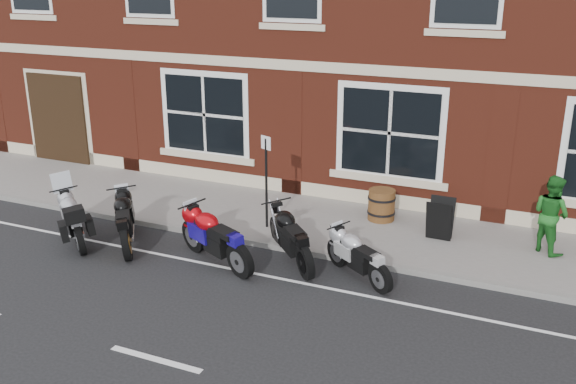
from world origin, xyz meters
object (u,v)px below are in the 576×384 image
(moto_sport_black, at_px, (128,219))
(moto_sport_silver, at_px, (359,254))
(parking_sign, at_px, (266,175))
(barrel_planter, at_px, (381,205))
(a_board_sign, at_px, (440,219))
(moto_naked_black, at_px, (292,234))
(pedestrian_right, at_px, (551,214))
(moto_touring_silver, at_px, (75,216))
(moto_sport_red, at_px, (216,235))

(moto_sport_black, distance_m, moto_sport_silver, 5.01)
(moto_sport_black, xyz_separation_m, parking_sign, (2.42, 1.79, 0.75))
(parking_sign, bearing_deg, barrel_planter, 56.62)
(moto_sport_black, bearing_deg, a_board_sign, -12.26)
(parking_sign, bearing_deg, moto_naked_black, -22.95)
(a_board_sign, distance_m, parking_sign, 3.85)
(moto_sport_silver, distance_m, pedestrian_right, 4.10)
(pedestrian_right, xyz_separation_m, a_board_sign, (-2.15, -0.22, -0.37))
(moto_sport_black, xyz_separation_m, pedestrian_right, (8.24, 2.90, 0.36))
(moto_sport_black, distance_m, moto_naked_black, 3.59)
(moto_touring_silver, bearing_deg, parking_sign, -18.94)
(pedestrian_right, xyz_separation_m, parking_sign, (-5.82, -1.11, 0.40))
(a_board_sign, bearing_deg, barrel_planter, 159.56)
(a_board_sign, bearing_deg, moto_touring_silver, -156.38)
(moto_sport_red, xyz_separation_m, moto_sport_black, (-2.18, 0.06, -0.02))
(moto_sport_red, xyz_separation_m, pedestrian_right, (6.05, 2.96, 0.34))
(moto_sport_red, bearing_deg, moto_sport_silver, -54.33)
(a_board_sign, bearing_deg, moto_sport_silver, -114.68)
(moto_touring_silver, bearing_deg, moto_sport_silver, -42.37)
(pedestrian_right, xyz_separation_m, barrel_planter, (-3.59, 0.35, -0.46))
(moto_touring_silver, relative_size, moto_sport_red, 0.79)
(moto_touring_silver, bearing_deg, pedestrian_right, -30.42)
(a_board_sign, bearing_deg, pedestrian_right, 7.14)
(moto_sport_silver, bearing_deg, a_board_sign, 8.88)
(moto_sport_black, relative_size, a_board_sign, 2.12)
(moto_naked_black, bearing_deg, moto_sport_red, 163.59)
(moto_naked_black, xyz_separation_m, a_board_sign, (2.55, 2.05, -0.02))
(moto_sport_silver, distance_m, moto_naked_black, 1.47)
(moto_sport_black, distance_m, pedestrian_right, 8.74)
(moto_sport_black, height_order, moto_sport_silver, moto_sport_black)
(moto_sport_black, xyz_separation_m, barrel_planter, (4.64, 3.25, -0.10))
(moto_naked_black, xyz_separation_m, barrel_planter, (1.11, 2.63, -0.10))
(a_board_sign, xyz_separation_m, barrel_planter, (-1.44, 0.57, -0.09))
(pedestrian_right, distance_m, parking_sign, 5.94)
(moto_sport_red, xyz_separation_m, moto_naked_black, (1.35, 0.69, -0.01))
(moto_sport_red, height_order, moto_naked_black, moto_sport_red)
(moto_sport_red, relative_size, moto_naked_black, 1.23)
(moto_sport_silver, bearing_deg, moto_sport_black, 129.81)
(moto_naked_black, bearing_deg, moto_sport_silver, -50.77)
(moto_sport_black, relative_size, moto_sport_silver, 1.16)
(moto_sport_red, xyz_separation_m, parking_sign, (0.23, 1.85, 0.74))
(moto_sport_silver, distance_m, parking_sign, 3.03)
(moto_naked_black, distance_m, parking_sign, 1.78)
(moto_touring_silver, relative_size, moto_sport_silver, 1.04)
(barrel_planter, relative_size, parking_sign, 0.34)
(moto_sport_red, height_order, barrel_planter, moto_sport_red)
(moto_sport_red, distance_m, parking_sign, 2.01)
(barrel_planter, height_order, parking_sign, parking_sign)
(moto_sport_silver, relative_size, parking_sign, 0.78)
(moto_touring_silver, distance_m, moto_sport_red, 3.36)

